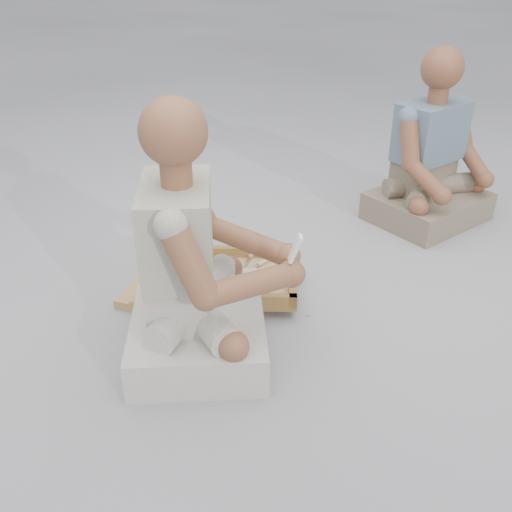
# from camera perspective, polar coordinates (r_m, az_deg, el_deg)

# --- Properties ---
(ground) EXTENTS (60.00, 60.00, 0.00)m
(ground) POSITION_cam_1_polar(r_m,az_deg,el_deg) (2.26, 1.07, -8.75)
(ground) COLOR #9D9DA3
(ground) RESTS_ON ground
(carved_panel) EXTENTS (0.70, 0.55, 0.04)m
(carved_panel) POSITION_cam_1_polar(r_m,az_deg,el_deg) (2.53, -5.73, -3.67)
(carved_panel) COLOR #9C703C
(carved_panel) RESTS_ON ground
(tool_tray) EXTENTS (0.57, 0.46, 0.07)m
(tool_tray) POSITION_cam_1_polar(r_m,az_deg,el_deg) (2.54, -2.30, -2.24)
(tool_tray) COLOR brown
(tool_tray) RESTS_ON carved_panel
(chisel_0) EXTENTS (0.15, 0.18, 0.02)m
(chisel_0) POSITION_cam_1_polar(r_m,az_deg,el_deg) (2.63, 0.38, -0.79)
(chisel_0) COLOR silver
(chisel_0) RESTS_ON tool_tray
(chisel_1) EXTENTS (0.18, 0.15, 0.02)m
(chisel_1) POSITION_cam_1_polar(r_m,az_deg,el_deg) (2.49, -2.56, -2.79)
(chisel_1) COLOR silver
(chisel_1) RESTS_ON tool_tray
(chisel_2) EXTENTS (0.22, 0.05, 0.02)m
(chisel_2) POSITION_cam_1_polar(r_m,az_deg,el_deg) (2.51, 0.45, -2.04)
(chisel_2) COLOR silver
(chisel_2) RESTS_ON tool_tray
(chisel_3) EXTENTS (0.20, 0.11, 0.02)m
(chisel_3) POSITION_cam_1_polar(r_m,az_deg,el_deg) (2.59, -3.25, -1.40)
(chisel_3) COLOR silver
(chisel_3) RESTS_ON tool_tray
(chisel_4) EXTENTS (0.14, 0.19, 0.02)m
(chisel_4) POSITION_cam_1_polar(r_m,az_deg,el_deg) (2.48, -1.79, -2.89)
(chisel_4) COLOR silver
(chisel_4) RESTS_ON tool_tray
(chisel_5) EXTENTS (0.20, 0.13, 0.02)m
(chisel_5) POSITION_cam_1_polar(r_m,az_deg,el_deg) (2.53, -1.35, -2.12)
(chisel_5) COLOR silver
(chisel_5) RESTS_ON tool_tray
(chisel_6) EXTENTS (0.07, 0.22, 0.02)m
(chisel_6) POSITION_cam_1_polar(r_m,az_deg,el_deg) (2.54, -2.36, -1.73)
(chisel_6) COLOR silver
(chisel_6) RESTS_ON tool_tray
(chisel_7) EXTENTS (0.07, 0.22, 0.02)m
(chisel_7) POSITION_cam_1_polar(r_m,az_deg,el_deg) (2.69, -0.49, 0.08)
(chisel_7) COLOR silver
(chisel_7) RESTS_ON tool_tray
(chisel_8) EXTENTS (0.15, 0.18, 0.02)m
(chisel_8) POSITION_cam_1_polar(r_m,az_deg,el_deg) (2.51, -2.75, -2.25)
(chisel_8) COLOR silver
(chisel_8) RESTS_ON tool_tray
(chisel_9) EXTENTS (0.22, 0.08, 0.02)m
(chisel_9) POSITION_cam_1_polar(r_m,az_deg,el_deg) (2.43, -2.46, -3.59)
(chisel_9) COLOR silver
(chisel_9) RESTS_ON tool_tray
(chisel_10) EXTENTS (0.12, 0.20, 0.02)m
(chisel_10) POSITION_cam_1_polar(r_m,az_deg,el_deg) (2.63, -3.51, -0.85)
(chisel_10) COLOR silver
(chisel_10) RESTS_ON tool_tray
(chisel_11) EXTENTS (0.22, 0.07, 0.02)m
(chisel_11) POSITION_cam_1_polar(r_m,az_deg,el_deg) (2.57, 1.37, -1.40)
(chisel_11) COLOR silver
(chisel_11) RESTS_ON tool_tray
(wood_chip_0) EXTENTS (0.02, 0.02, 0.00)m
(wood_chip_0) POSITION_cam_1_polar(r_m,az_deg,el_deg) (2.76, -4.79, -1.04)
(wood_chip_0) COLOR tan
(wood_chip_0) RESTS_ON ground
(wood_chip_1) EXTENTS (0.02, 0.02, 0.00)m
(wood_chip_1) POSITION_cam_1_polar(r_m,az_deg,el_deg) (2.91, -4.78, 0.70)
(wood_chip_1) COLOR tan
(wood_chip_1) RESTS_ON ground
(wood_chip_2) EXTENTS (0.02, 0.02, 0.00)m
(wood_chip_2) POSITION_cam_1_polar(r_m,az_deg,el_deg) (2.49, -0.98, -4.59)
(wood_chip_2) COLOR tan
(wood_chip_2) RESTS_ON ground
(wood_chip_3) EXTENTS (0.02, 0.02, 0.00)m
(wood_chip_3) POSITION_cam_1_polar(r_m,az_deg,el_deg) (2.39, -2.45, -6.21)
(wood_chip_3) COLOR tan
(wood_chip_3) RESTS_ON ground
(wood_chip_4) EXTENTS (0.02, 0.02, 0.00)m
(wood_chip_4) POSITION_cam_1_polar(r_m,az_deg,el_deg) (2.50, 2.66, -4.50)
(wood_chip_4) COLOR tan
(wood_chip_4) RESTS_ON ground
(wood_chip_5) EXTENTS (0.02, 0.02, 0.00)m
(wood_chip_5) POSITION_cam_1_polar(r_m,az_deg,el_deg) (2.42, 5.33, -5.89)
(wood_chip_5) COLOR tan
(wood_chip_5) RESTS_ON ground
(wood_chip_6) EXTENTS (0.02, 0.02, 0.00)m
(wood_chip_6) POSITION_cam_1_polar(r_m,az_deg,el_deg) (2.79, -6.97, -0.78)
(wood_chip_6) COLOR tan
(wood_chip_6) RESTS_ON ground
(wood_chip_7) EXTENTS (0.02, 0.02, 0.00)m
(wood_chip_7) POSITION_cam_1_polar(r_m,az_deg,el_deg) (2.83, -2.08, -0.08)
(wood_chip_7) COLOR tan
(wood_chip_7) RESTS_ON ground
(wood_chip_8) EXTENTS (0.02, 0.02, 0.00)m
(wood_chip_8) POSITION_cam_1_polar(r_m,az_deg,el_deg) (2.83, 4.27, -0.20)
(wood_chip_8) COLOR tan
(wood_chip_8) RESTS_ON ground
(wood_chip_9) EXTENTS (0.02, 0.02, 0.00)m
(wood_chip_9) POSITION_cam_1_polar(r_m,az_deg,el_deg) (2.58, 2.65, -3.30)
(wood_chip_9) COLOR tan
(wood_chip_9) RESTS_ON ground
(wood_chip_10) EXTENTS (0.02, 0.02, 0.00)m
(wood_chip_10) POSITION_cam_1_polar(r_m,az_deg,el_deg) (2.61, -4.56, -3.01)
(wood_chip_10) COLOR tan
(wood_chip_10) RESTS_ON ground
(wood_chip_11) EXTENTS (0.02, 0.02, 0.00)m
(wood_chip_11) POSITION_cam_1_polar(r_m,az_deg,el_deg) (2.59, 1.22, -3.10)
(wood_chip_11) COLOR tan
(wood_chip_11) RESTS_ON ground
(wood_chip_12) EXTENTS (0.02, 0.02, 0.00)m
(wood_chip_12) POSITION_cam_1_polar(r_m,az_deg,el_deg) (2.47, -3.19, -4.94)
(wood_chip_12) COLOR tan
(wood_chip_12) RESTS_ON ground
(craftsman) EXTENTS (0.68, 0.68, 0.97)m
(craftsman) POSITION_cam_1_polar(r_m,az_deg,el_deg) (2.07, -6.22, -1.74)
(craftsman) COLOR beige
(craftsman) RESTS_ON ground
(companion) EXTENTS (0.76, 0.74, 0.93)m
(companion) POSITION_cam_1_polar(r_m,az_deg,el_deg) (3.26, 17.13, 8.59)
(companion) COLOR #7E715B
(companion) RESTS_ON ground
(mobile_phone) EXTENTS (0.05, 0.04, 0.10)m
(mobile_phone) POSITION_cam_1_polar(r_m,az_deg,el_deg) (1.97, 3.96, 0.76)
(mobile_phone) COLOR white
(mobile_phone) RESTS_ON craftsman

